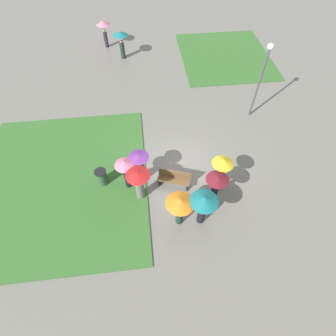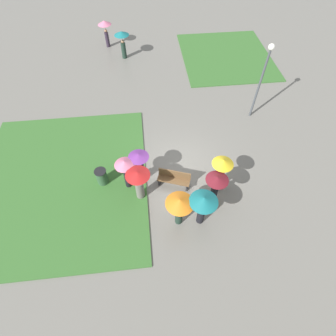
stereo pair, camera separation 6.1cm
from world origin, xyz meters
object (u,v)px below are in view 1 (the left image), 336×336
(lamp_post, at_px, (262,73))
(trash_bin, at_px, (102,177))
(park_bench, at_px, (174,179))
(crowd_person_purple, at_px, (139,164))
(crowd_person_pink, at_px, (126,169))
(crowd_person_maroon, at_px, (216,185))
(crowd_person_red, at_px, (139,181))
(crowd_person_teal, at_px, (204,203))
(crowd_person_yellow, at_px, (221,169))
(lone_walker_mid_plaza, at_px, (104,27))
(crowd_person_orange, at_px, (180,205))
(lone_walker_far_path, at_px, (121,39))

(lamp_post, distance_m, trash_bin, 9.75)
(trash_bin, bearing_deg, park_bench, -7.85)
(park_bench, height_order, crowd_person_purple, crowd_person_purple)
(trash_bin, bearing_deg, crowd_person_pink, -14.72)
(crowd_person_pink, relative_size, crowd_person_maroon, 1.02)
(crowd_person_red, bearing_deg, park_bench, -102.13)
(crowd_person_teal, bearing_deg, crowd_person_purple, 99.52)
(crowd_person_red, bearing_deg, crowd_person_yellow, -117.35)
(crowd_person_maroon, distance_m, lone_walker_mid_plaza, 15.68)
(crowd_person_orange, xyz_separation_m, crowd_person_yellow, (2.08, 1.62, -0.11))
(crowd_person_orange, bearing_deg, trash_bin, 153.73)
(lone_walker_mid_plaza, bearing_deg, crowd_person_orange, -19.28)
(lamp_post, xyz_separation_m, lone_walker_far_path, (-7.45, 7.38, -1.40))
(crowd_person_red, relative_size, lone_walker_far_path, 0.96)
(crowd_person_purple, bearing_deg, crowd_person_orange, -123.00)
(crowd_person_pink, distance_m, crowd_person_maroon, 4.02)
(crowd_person_yellow, bearing_deg, trash_bin, 115.73)
(lone_walker_far_path, height_order, lone_walker_mid_plaza, lone_walker_far_path)
(crowd_person_pink, height_order, crowd_person_teal, crowd_person_teal)
(crowd_person_yellow, xyz_separation_m, crowd_person_purple, (-3.60, 0.85, -0.14))
(crowd_person_red, bearing_deg, trash_bin, 31.46)
(lamp_post, relative_size, crowd_person_teal, 2.30)
(crowd_person_maroon, bearing_deg, crowd_person_teal, -96.97)
(crowd_person_pink, distance_m, lone_walker_far_path, 11.72)
(park_bench, relative_size, lone_walker_mid_plaza, 0.82)
(lone_walker_far_path, bearing_deg, crowd_person_red, 9.67)
(crowd_person_red, xyz_separation_m, crowd_person_purple, (0.07, 1.00, -0.08))
(trash_bin, distance_m, crowd_person_red, 2.18)
(lamp_post, relative_size, lone_walker_mid_plaza, 2.25)
(trash_bin, distance_m, lone_walker_mid_plaza, 13.27)
(park_bench, bearing_deg, lone_walker_mid_plaza, 124.35)
(crowd_person_purple, distance_m, crowd_person_teal, 3.53)
(lamp_post, height_order, crowd_person_purple, lamp_post)
(crowd_person_maroon, relative_size, crowd_person_yellow, 0.91)
(crowd_person_pink, distance_m, crowd_person_red, 0.86)
(crowd_person_yellow, height_order, lone_walker_mid_plaza, crowd_person_yellow)
(crowd_person_maroon, height_order, crowd_person_teal, crowd_person_teal)
(trash_bin, height_order, lone_walker_far_path, lone_walker_far_path)
(lone_walker_far_path, bearing_deg, trash_bin, 1.03)
(crowd_person_orange, height_order, lone_walker_far_path, lone_walker_far_path)
(trash_bin, distance_m, lone_walker_far_path, 11.49)
(park_bench, distance_m, lone_walker_mid_plaza, 14.19)
(crowd_person_yellow, height_order, lone_walker_far_path, crowd_person_yellow)
(crowd_person_orange, bearing_deg, lone_walker_mid_plaza, 112.47)
(trash_bin, bearing_deg, crowd_person_teal, -30.37)
(trash_bin, bearing_deg, crowd_person_maroon, -17.19)
(lone_walker_far_path, bearing_deg, crowd_person_yellow, 26.12)
(crowd_person_teal, bearing_deg, crowd_person_maroon, 17.16)
(crowd_person_maroon, distance_m, crowd_person_red, 3.33)
(crowd_person_red, bearing_deg, crowd_person_pink, 10.00)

